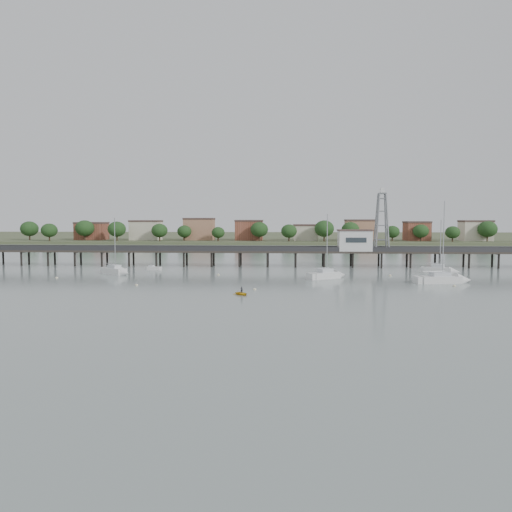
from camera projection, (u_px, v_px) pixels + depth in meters
The scene contains 13 objects.
ground_plane at pixel (226, 310), 65.39m from camera, with size 500.00×500.00×0.00m, color slate.
pier at pixel (254, 251), 124.83m from camera, with size 150.00×5.00×5.50m.
pier_building at pixel (355, 240), 123.18m from camera, with size 8.40×5.40×5.30m.
lattice_tower at pixel (382, 222), 122.47m from camera, with size 3.20×3.20×15.50m.
sailboat_b at pixel (118, 271), 107.29m from camera, with size 7.67×6.22×12.84m.
sailboat_c at pixel (330, 275), 100.51m from camera, with size 8.17×6.60×13.61m.
sailboat_d at pixel (449, 279), 93.33m from camera, with size 10.29×4.55×16.26m.
sailboat_e at pixel (443, 271), 108.87m from camera, with size 7.70×5.07×12.41m.
white_tender at pixel (154, 268), 116.45m from camera, with size 3.45×1.99×1.26m.
yellow_dinghy at pixel (242, 295), 78.81m from camera, with size 2.06×0.60×2.88m, color gold.
dinghy_occupant at pixel (242, 295), 78.81m from camera, with size 0.39×1.07×0.25m, color black.
mooring_buoys at pixel (250, 281), 95.63m from camera, with size 76.74×22.50×0.39m.
far_shore at pixel (273, 237), 303.79m from camera, with size 500.00×170.00×10.40m.
Camera 1 is at (7.72, -64.33, 12.08)m, focal length 35.00 mm.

